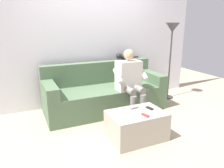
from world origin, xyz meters
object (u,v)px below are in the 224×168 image
at_px(remote_black, 150,108).
at_px(remote_gray, 134,108).
at_px(couch, 104,94).
at_px(coffee_table, 136,125).
at_px(floor_lamp, 172,36).
at_px(person_solo_seated, 130,79).
at_px(cat_on_backrest, 124,56).
at_px(remote_red, 145,115).

height_order(remote_black, remote_gray, remote_gray).
xyz_separation_m(couch, remote_black, (-0.23, 1.11, 0.10)).
xyz_separation_m(coffee_table, remote_gray, (-0.04, -0.14, 0.21)).
distance_m(remote_gray, floor_lamp, 2.00).
height_order(couch, person_solo_seated, person_solo_seated).
relative_size(cat_on_backrest, remote_red, 4.45).
relative_size(cat_on_backrest, remote_black, 4.34).
bearing_deg(couch, floor_lamp, -178.70).
height_order(couch, floor_lamp, floor_lamp).
height_order(coffee_table, floor_lamp, floor_lamp).
bearing_deg(remote_black, remote_gray, 50.53).
distance_m(remote_black, floor_lamp, 1.92).
relative_size(couch, cat_on_backrest, 4.28).
bearing_deg(remote_gray, couch, 84.66).
height_order(coffee_table, remote_red, remote_red).
bearing_deg(cat_on_backrest, couch, 27.22).
xyz_separation_m(cat_on_backrest, remote_gray, (0.52, 1.29, -0.52)).
bearing_deg(person_solo_seated, remote_red, 73.24).
distance_m(couch, remote_black, 1.14).
height_order(person_solo_seated, floor_lamp, floor_lamp).
distance_m(couch, floor_lamp, 1.79).
relative_size(remote_black, remote_gray, 0.90).
distance_m(person_solo_seated, cat_on_backrest, 0.77).
distance_m(cat_on_backrest, remote_black, 1.52).
xyz_separation_m(couch, cat_on_backrest, (-0.56, -0.29, 0.62)).
distance_m(coffee_table, person_solo_seated, 0.93).
bearing_deg(person_solo_seated, couch, -51.50).
bearing_deg(coffee_table, floor_lamp, -141.58).
height_order(remote_gray, floor_lamp, floor_lamp).
height_order(cat_on_backrest, remote_gray, cat_on_backrest).
bearing_deg(floor_lamp, coffee_table, 38.42).
height_order(cat_on_backrest, remote_red, cat_on_backrest).
bearing_deg(floor_lamp, person_solo_seated, 19.87).
distance_m(remote_black, remote_red, 0.26).
xyz_separation_m(coffee_table, remote_black, (-0.23, -0.04, 0.20)).
relative_size(person_solo_seated, remote_gray, 8.84).
relative_size(person_solo_seated, cat_on_backrest, 2.27).
height_order(couch, remote_black, couch).
xyz_separation_m(person_solo_seated, floor_lamp, (-1.17, -0.42, 0.66)).
height_order(person_solo_seated, remote_black, person_solo_seated).
relative_size(couch, person_solo_seated, 1.88).
bearing_deg(person_solo_seated, floor_lamp, -160.13).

